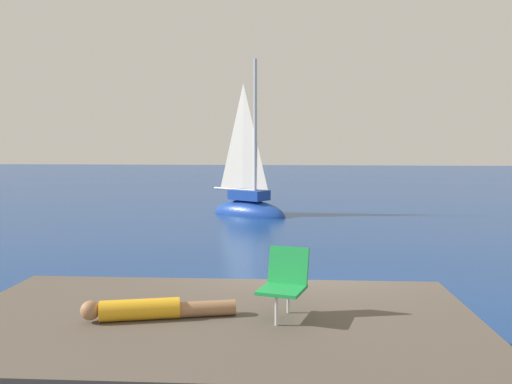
# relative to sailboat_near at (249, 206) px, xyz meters

# --- Properties ---
(ground_plane) EXTENTS (160.00, 160.00, 0.00)m
(ground_plane) POSITION_rel_sailboat_near_xyz_m (2.54, -13.25, -0.40)
(ground_plane) COLOR navy
(shore_ledge) EXTENTS (6.29, 3.75, 0.93)m
(shore_ledge) POSITION_rel_sailboat_near_xyz_m (1.56, -16.32, 0.07)
(shore_ledge) COLOR brown
(shore_ledge) RESTS_ON ground
(boulder_seaward) EXTENTS (0.95, 0.90, 0.57)m
(boulder_seaward) POSITION_rel_sailboat_near_xyz_m (3.66, -14.22, -0.40)
(boulder_seaward) COLOR #554545
(boulder_seaward) RESTS_ON ground
(boulder_inland) EXTENTS (2.06, 2.08, 1.07)m
(boulder_inland) POSITION_rel_sailboat_near_xyz_m (4.03, -14.71, -0.40)
(boulder_inland) COLOR brown
(boulder_inland) RESTS_ON ground
(sailboat_near) EXTENTS (3.94, 3.20, 7.32)m
(sailboat_near) POSITION_rel_sailboat_near_xyz_m (0.00, 0.00, 0.00)
(sailboat_near) COLOR #193D99
(sailboat_near) RESTS_ON ground
(person_sunbather) EXTENTS (1.72, 0.64, 0.25)m
(person_sunbather) POSITION_rel_sailboat_near_xyz_m (0.85, -16.50, 0.65)
(person_sunbather) COLOR gold
(person_sunbather) RESTS_ON shore_ledge
(beach_chair) EXTENTS (0.61, 0.69, 0.80)m
(beach_chair) POSITION_rel_sailboat_near_xyz_m (2.37, -16.25, 0.98)
(beach_chair) COLOR green
(beach_chair) RESTS_ON shore_ledge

